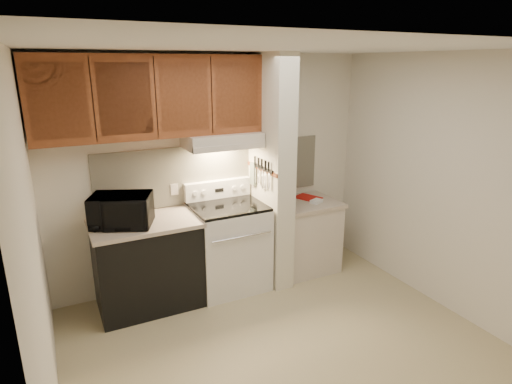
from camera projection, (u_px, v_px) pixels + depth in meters
floor at (281, 343)px, 3.80m from camera, size 3.60×3.60×0.00m
ceiling at (286, 47)px, 3.08m from camera, size 3.60×3.60×0.00m
wall_back at (215, 170)px, 4.73m from camera, size 3.60×2.50×0.02m
wall_left at (34, 253)px, 2.67m from camera, size 0.02×3.00×2.50m
wall_right at (441, 184)px, 4.21m from camera, size 0.02×3.00×2.50m
backsplash at (216, 172)px, 4.72m from camera, size 2.60×0.02×0.63m
range_body at (229, 248)px, 4.66m from camera, size 0.76×0.65×0.92m
oven_window at (241, 255)px, 4.38m from camera, size 0.50×0.01×0.30m
oven_handle at (242, 237)px, 4.28m from camera, size 0.65×0.02×0.02m
cooktop at (228, 206)px, 4.52m from camera, size 0.74×0.64×0.03m
range_backguard at (218, 189)px, 4.73m from camera, size 0.76×0.08×0.20m
range_display at (219, 190)px, 4.70m from camera, size 0.10×0.01×0.04m
range_knob_left_outer at (195, 194)px, 4.58m from camera, size 0.05×0.02×0.05m
range_knob_left_inner at (204, 192)px, 4.62m from camera, size 0.05×0.02×0.05m
range_knob_right_inner at (234, 188)px, 4.77m from camera, size 0.05×0.02×0.05m
range_knob_right_outer at (242, 187)px, 4.82m from camera, size 0.05×0.02×0.05m
dishwasher_front at (148, 266)px, 4.30m from camera, size 1.00×0.63×0.87m
left_countertop at (145, 223)px, 4.17m from camera, size 1.04×0.67×0.04m
spoon_rest at (104, 220)px, 4.18m from camera, size 0.25×0.13×0.02m
teal_jar at (103, 215)px, 4.19m from camera, size 0.10×0.10×0.10m
outlet at (174, 190)px, 4.55m from camera, size 0.08×0.01×0.12m
microwave at (121, 210)px, 4.01m from camera, size 0.65×0.55×0.30m
partition_pillar at (271, 172)px, 4.65m from camera, size 0.22×0.70×2.50m
pillar_trim at (261, 169)px, 4.58m from camera, size 0.01×0.70×0.04m
knife_strip at (263, 168)px, 4.53m from camera, size 0.02×0.42×0.04m
knife_blade_a at (269, 181)px, 4.42m from camera, size 0.01×0.03×0.16m
knife_handle_a at (269, 167)px, 4.39m from camera, size 0.02×0.02×0.10m
knife_blade_b at (265, 180)px, 4.50m from camera, size 0.01×0.04×0.18m
knife_handle_b at (266, 165)px, 4.44m from camera, size 0.02×0.02×0.10m
knife_blade_c at (263, 180)px, 4.55m from camera, size 0.01×0.04×0.20m
knife_handle_c at (262, 164)px, 4.52m from camera, size 0.02×0.02×0.10m
knife_blade_d at (259, 176)px, 4.62m from camera, size 0.01×0.04×0.16m
knife_handle_d at (259, 162)px, 4.58m from camera, size 0.02×0.02×0.10m
knife_blade_e at (255, 175)px, 4.71m from camera, size 0.01×0.04×0.18m
knife_handle_e at (255, 161)px, 4.66m from camera, size 0.02×0.02×0.10m
oven_mitt at (253, 174)px, 4.75m from camera, size 0.03×0.10×0.24m
right_cab_base at (304, 237)px, 5.09m from camera, size 0.70×0.60×0.81m
right_countertop at (305, 203)px, 4.96m from camera, size 0.74×0.64×0.04m
red_folder at (308, 198)px, 5.09m from camera, size 0.32×0.36×0.01m
white_box at (316, 201)px, 4.90m from camera, size 0.16×0.14×0.04m
range_hood at (222, 140)px, 4.43m from camera, size 0.78×0.44×0.15m
hood_lip at (230, 148)px, 4.27m from camera, size 0.78×0.04×0.06m
upper_cabinets at (152, 97)px, 4.04m from camera, size 2.18×0.33×0.77m
cab_door_a at (58, 101)px, 3.56m from camera, size 0.46×0.01×0.63m
cab_gap_a at (93, 100)px, 3.67m from camera, size 0.01×0.01×0.73m
cab_door_b at (125, 99)px, 3.79m from camera, size 0.46×0.01×0.63m
cab_gap_b at (156, 98)px, 3.91m from camera, size 0.01×0.01×0.73m
cab_door_c at (184, 97)px, 4.02m from camera, size 0.46×0.01×0.63m
cab_gap_c at (212, 96)px, 4.14m from camera, size 0.01×0.01×0.73m
cab_door_d at (237, 95)px, 4.26m from camera, size 0.46×0.01×0.63m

